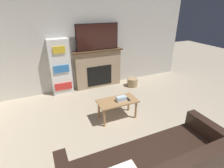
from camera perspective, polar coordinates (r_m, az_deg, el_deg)
name	(u,v)px	position (r m, az deg, el deg)	size (l,w,h in m)	color
wall_back	(85,44)	(5.30, -8.75, 12.76)	(6.74, 0.06, 2.70)	beige
fireplace	(98,69)	(5.46, -4.50, 5.06)	(1.53, 0.28, 1.18)	tan
tv	(97,37)	(5.20, -4.78, 15.04)	(1.27, 0.03, 0.76)	black
coffee_table	(117,103)	(3.94, 1.79, -6.34)	(0.89, 0.46, 0.46)	#A87A4C
tissue_box	(121,99)	(3.88, 3.05, -4.78)	(0.22, 0.12, 0.10)	silver
remote_control	(128,99)	(3.96, 5.26, -4.88)	(0.04, 0.15, 0.02)	black
bookshelf	(61,67)	(5.14, -16.45, 5.19)	(0.57, 0.29, 1.59)	white
storage_basket	(132,82)	(5.65, 6.69, 0.58)	(0.33, 0.33, 0.26)	tan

